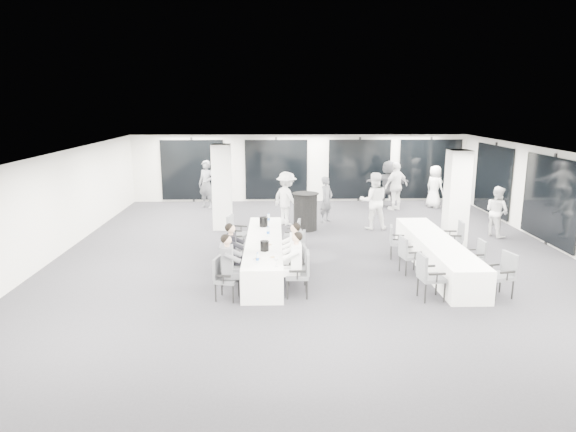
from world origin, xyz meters
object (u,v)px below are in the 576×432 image
Objects in this scene: banquet_table_side at (436,254)px; chair_side_right_mid at (476,255)px; chair_main_left_near at (223,276)px; chair_main_left_second at (227,262)px; cocktail_table at (305,211)px; chair_main_left_fourth at (233,242)px; chair_side_left_near at (428,274)px; standing_guest_b at (374,197)px; banquet_table_main at (264,253)px; chair_main_right_near at (301,271)px; chair_main_right_mid at (297,248)px; standing_guest_g at (206,181)px; standing_guest_c at (287,195)px; ice_bucket_far at (264,222)px; standing_guest_a at (326,196)px; standing_guest_e at (435,184)px; ice_bucket_near at (265,246)px; chair_side_left_far at (396,240)px; chair_side_right_far at (455,236)px; standing_guest_d at (396,183)px; chair_main_right_far at (294,233)px; standing_guest_f at (388,181)px; chair_main_right_second at (299,262)px; chair_main_left_far at (235,231)px; chair_main_right_fourth at (296,244)px; chair_side_right_near at (503,272)px; chair_main_left_mid at (231,252)px; chair_side_left_mid at (408,253)px; standing_guest_h at (497,208)px.

banquet_table_side is 0.96m from chair_side_right_mid.
chair_main_left_near is 0.95m from chair_main_left_second.
chair_main_left_fourth is (-2.11, -3.35, -0.09)m from cocktail_table.
standing_guest_b is (0.02, 6.23, 0.50)m from chair_side_left_near.
chair_main_right_near is at bearing -67.00° from banquet_table_main.
chair_main_left_second is 1.91m from chair_main_right_mid.
standing_guest_g reaches higher than chair_main_left_near.
standing_guest_c is at bearing -163.94° from chair_side_left_near.
standing_guest_c reaches higher than ice_bucket_far.
chair_main_left_second is 6.85m from standing_guest_a.
standing_guest_a is 5.17m from standing_guest_e.
banquet_table_main is at bearing 172.21° from chair_main_left_near.
ice_bucket_far is (-3.55, 3.58, 0.31)m from chair_side_left_near.
chair_main_left_second is at bearing -112.55° from cocktail_table.
chair_side_right_mid is 5.17m from ice_bucket_near.
chair_side_left_far is 4.89m from standing_guest_c.
banquet_table_main is 5.22m from chair_side_right_mid.
chair_main_right_mid is at bearing 109.26° from chair_side_right_far.
banquet_table_main is 2.35× the size of standing_guest_d.
chair_main_left_second is at bearing 156.97° from chair_main_right_far.
chair_side_right_mid is 8.39m from standing_guest_f.
chair_main_right_far is at bearing 62.18° from banquet_table_main.
banquet_table_main is 1.41m from chair_main_right_second.
chair_main_left_far is 2.68m from ice_bucket_near.
standing_guest_b is at bearing -41.79° from chair_main_right_fourth.
standing_guest_c is (-2.84, 6.93, 0.46)m from chair_side_left_near.
chair_side_right_near is (4.36, -0.98, 0.05)m from chair_main_right_second.
standing_guest_e is at bearing -130.40° from standing_guest_b.
ice_bucket_near is at bearing 148.57° from chair_main_right_fourth.
chair_main_left_mid is 4.78m from chair_side_left_near.
chair_side_right_mid is at bearing 139.31° from standing_guest_e.
standing_guest_e is at bearing -7.01° from chair_side_right_far.
chair_side_left_mid is 0.51× the size of standing_guest_h.
standing_guest_b reaches higher than chair_side_left_near.
standing_guest_h reaches higher than chair_main_left_mid.
standing_guest_d reaches higher than chair_main_left_near.
cocktail_table is at bearing -16.98° from standing_guest_g.
banquet_table_side is 2.35× the size of standing_guest_d.
standing_guest_g reaches higher than chair_side_left_far.
chair_side_right_near is at bearing 41.40° from chair_side_left_far.
standing_guest_f is at bearing -104.37° from standing_guest_d.
banquet_table_main is 1.00× the size of banquet_table_side.
ice_bucket_far is at bearing 91.67° from ice_bucket_near.
chair_side_left_far is at bearing 16.88° from chair_side_right_near.
chair_main_left_fourth is 7.26m from standing_guest_g.
cocktail_table is 1.33× the size of chair_side_left_mid.
chair_main_right_mid is 0.47× the size of standing_guest_d.
standing_guest_a is at bearing 143.96° from chair_main_left_mid.
standing_guest_d is at bearing 58.42° from ice_bucket_near.
chair_main_right_far is (1.66, 0.98, -0.03)m from chair_main_left_fourth.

